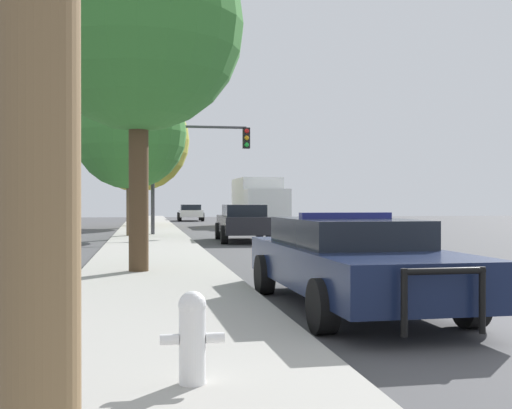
# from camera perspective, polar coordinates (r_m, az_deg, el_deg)

# --- Properties ---
(sidewalk_left) EXTENTS (3.00, 110.00, 0.13)m
(sidewalk_left) POSITION_cam_1_polar(r_m,az_deg,el_deg) (6.88, -7.99, -12.01)
(sidewalk_left) COLOR #A3A099
(sidewalk_left) RESTS_ON ground_plane
(police_car) EXTENTS (2.19, 5.41, 1.36)m
(police_car) POSITION_cam_1_polar(r_m,az_deg,el_deg) (9.32, 8.38, -4.83)
(police_car) COLOR #141E3D
(police_car) RESTS_ON ground_plane
(fire_hydrant) EXTENTS (0.49, 0.22, 0.71)m
(fire_hydrant) POSITION_cam_1_polar(r_m,az_deg,el_deg) (5.04, -5.68, -11.42)
(fire_hydrant) COLOR white
(fire_hydrant) RESTS_ON sidewalk_left
(traffic_light) EXTENTS (4.24, 0.35, 4.74)m
(traffic_light) POSITION_cam_1_polar(r_m,az_deg,el_deg) (27.60, -5.51, 4.45)
(traffic_light) COLOR #424247
(traffic_light) RESTS_ON sidewalk_left
(car_background_midblock) EXTENTS (2.04, 4.63, 1.40)m
(car_background_midblock) POSITION_cam_1_polar(r_m,az_deg,el_deg) (24.35, -1.15, -1.54)
(car_background_midblock) COLOR black
(car_background_midblock) RESTS_ON ground_plane
(car_background_distant) EXTENTS (2.01, 3.96, 1.26)m
(car_background_distant) POSITION_cam_1_polar(r_m,az_deg,el_deg) (49.81, -5.85, -0.68)
(car_background_distant) COLOR silver
(car_background_distant) RESTS_ON ground_plane
(box_truck) EXTENTS (2.66, 7.07, 2.93)m
(box_truck) POSITION_cam_1_polar(r_m,az_deg,el_deg) (39.09, 0.23, 0.41)
(box_truck) COLOR silver
(box_truck) RESTS_ON ground_plane
(tree_sidewalk_near) EXTENTS (4.23, 4.23, 7.04)m
(tree_sidewalk_near) POSITION_cam_1_polar(r_m,az_deg,el_deg) (13.51, -10.41, 15.28)
(tree_sidewalk_near) COLOR #4C3823
(tree_sidewalk_near) RESTS_ON sidewalk_left
(tree_sidewalk_mid) EXTENTS (4.59, 4.59, 6.48)m
(tree_sidewalk_mid) POSITION_cam_1_polar(r_m,az_deg,el_deg) (26.73, -11.13, 6.26)
(tree_sidewalk_mid) COLOR brown
(tree_sidewalk_mid) RESTS_ON sidewalk_left
(tree_sidewalk_far) EXTENTS (5.98, 5.98, 7.94)m
(tree_sidewalk_far) POSITION_cam_1_polar(r_m,az_deg,el_deg) (37.84, -10.49, 5.66)
(tree_sidewalk_far) COLOR brown
(tree_sidewalk_far) RESTS_ON sidewalk_left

